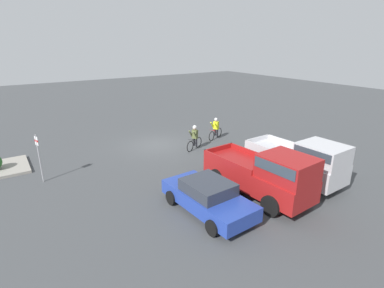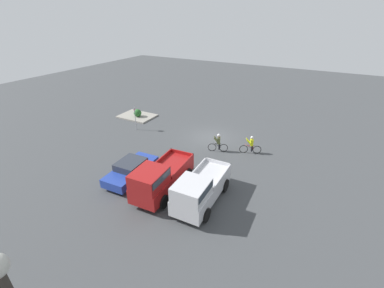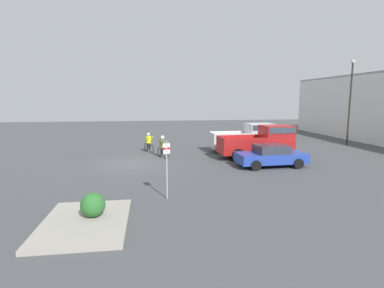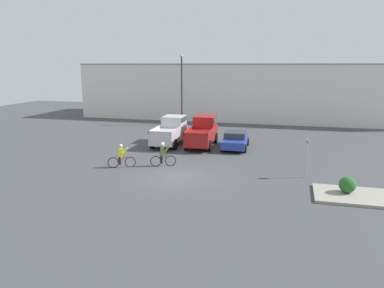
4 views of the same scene
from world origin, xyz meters
name	(u,v)px [view 2 (image 2 of 4)]	position (x,y,z in m)	size (l,w,h in m)	color
ground_plane	(211,138)	(0.00, 0.00, 0.00)	(80.00, 80.00, 0.00)	#424447
pickup_truck_0	(199,189)	(-3.43, 9.15, 1.18)	(2.27, 5.16, 2.28)	silver
pickup_truck_1	(160,178)	(-0.65, 9.36, 1.22)	(2.37, 5.46, 2.36)	maroon
sedan_0	(131,170)	(2.18, 8.87, 0.70)	(2.19, 4.44, 1.39)	#233D9E
cyclist_0	(218,142)	(-1.69, 2.17, 0.84)	(1.62, 0.72, 1.67)	black
cyclist_1	(251,145)	(-4.24, 1.14, 0.79)	(1.72, 0.75, 1.61)	black
fire_lane_sign	(135,116)	(7.50, 1.94, 1.51)	(0.12, 0.29, 2.52)	#9E9EA3
curb_island	(137,116)	(9.83, -1.00, 0.07)	(3.94, 2.86, 0.15)	gray
shrub	(138,113)	(9.52, -0.78, 0.58)	(0.86, 0.86, 0.86)	#286028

